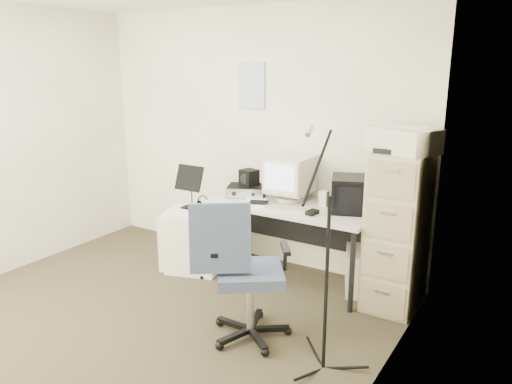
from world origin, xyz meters
The scene contains 21 objects.
floor centered at (0.00, 0.00, -0.01)m, with size 3.60×3.60×0.01m, color #37301B.
wall_back centered at (0.00, 1.80, 1.25)m, with size 3.60×0.02×2.50m, color #FCF8CD.
wall_right centered at (1.80, 0.00, 1.25)m, with size 0.02×3.60×2.50m, color #FCF8CD.
wall_calendar centered at (-0.02, 1.79, 1.75)m, with size 0.30×0.02×0.44m, color white.
filing_cabinet centered at (1.58, 1.48, 0.65)m, with size 0.40×0.60×1.30m, color #BAAF8C.
printer centered at (1.58, 1.45, 1.40)m, with size 0.49×0.34×0.19m, color beige.
desk centered at (0.63, 1.45, 0.36)m, with size 1.50×0.70×0.73m, color silver.
crt_monitor centered at (0.53, 1.58, 0.94)m, with size 0.37×0.39×0.41m, color beige.
crt_tv centered at (1.14, 1.55, 0.88)m, with size 0.33×0.35×0.30m, color black.
desk_speaker centered at (0.88, 1.57, 0.80)m, with size 0.07×0.07×0.14m, color beige.
keyboard centered at (0.66, 1.25, 0.74)m, with size 0.40×0.14×0.02m, color beige.
mouse centered at (0.91, 1.28, 0.75)m, with size 0.07×0.12×0.04m, color black.
radio_receiver centered at (0.11, 1.49, 0.78)m, with size 0.35×0.25×0.10m, color black.
radio_speaker centered at (0.12, 1.52, 0.91)m, with size 0.15×0.14×0.15m, color black.
papers centered at (0.33, 1.28, 0.74)m, with size 0.20×0.27×0.02m, color white.
pc_tower centered at (1.23, 1.55, 0.19)m, with size 0.18×0.41×0.38m, color beige.
office_chair centered at (0.84, 0.41, 0.52)m, with size 0.61×0.61×1.05m, color #464E6C.
side_cart centered at (-0.28, 1.15, 0.30)m, with size 0.49×0.39×0.60m, color silver.
music_stand centered at (-0.34, 1.21, 0.82)m, with size 0.30×0.16×0.43m, color black.
headphones centered at (-0.23, 1.24, 0.65)m, with size 0.14×0.14×0.03m, color black.
mic_stand centered at (1.46, 0.34, 0.78)m, with size 0.02×0.02×1.56m, color black.
Camera 1 is at (2.61, -2.39, 2.00)m, focal length 35.00 mm.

